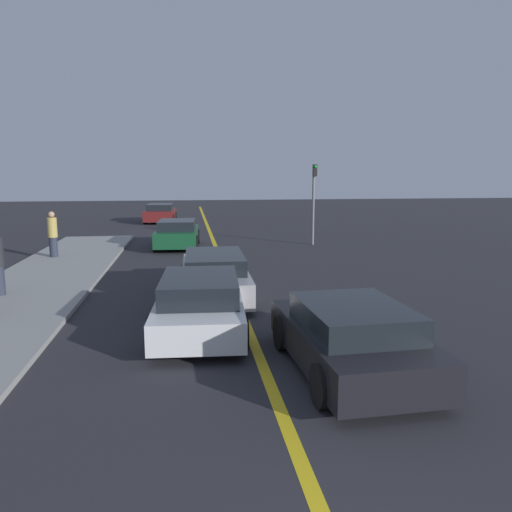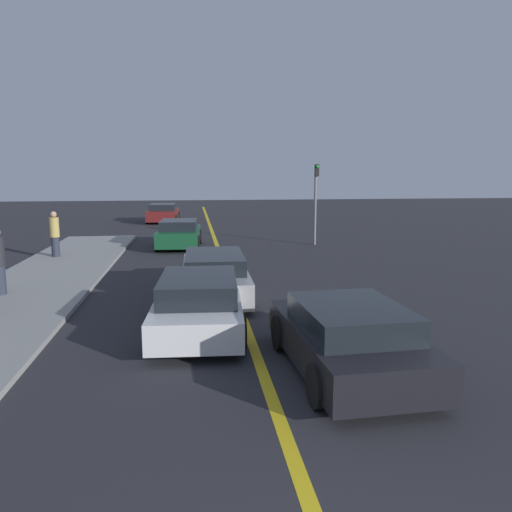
{
  "view_description": "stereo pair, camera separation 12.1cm",
  "coord_description": "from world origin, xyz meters",
  "px_view_note": "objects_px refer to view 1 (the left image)",
  "views": [
    {
      "loc": [
        -1.28,
        -1.93,
        3.42
      ],
      "look_at": [
        0.58,
        11.5,
        1.13
      ],
      "focal_mm": 35.0,
      "sensor_mm": 36.0,
      "label": 1
    },
    {
      "loc": [
        -1.16,
        -1.94,
        3.42
      ],
      "look_at": [
        0.58,
        11.5,
        1.13
      ],
      "focal_mm": 35.0,
      "sensor_mm": 36.0,
      "label": 2
    }
  ],
  "objects_px": {
    "car_ahead_center": "(200,303)",
    "car_parked_left_lot": "(177,234)",
    "car_near_right_lane": "(350,338)",
    "car_oncoming_far": "(160,213)",
    "pedestrian_by_sign": "(53,234)",
    "car_far_distant": "(214,275)",
    "traffic_light": "(314,195)"
  },
  "relations": [
    {
      "from": "car_ahead_center",
      "to": "car_far_distant",
      "type": "relative_size",
      "value": 0.93
    },
    {
      "from": "car_far_distant",
      "to": "pedestrian_by_sign",
      "type": "relative_size",
      "value": 2.69
    },
    {
      "from": "car_oncoming_far",
      "to": "traffic_light",
      "type": "xyz_separation_m",
      "value": [
        7.71,
        -11.9,
        1.71
      ]
    },
    {
      "from": "car_near_right_lane",
      "to": "pedestrian_by_sign",
      "type": "bearing_deg",
      "value": 119.66
    },
    {
      "from": "car_ahead_center",
      "to": "pedestrian_by_sign",
      "type": "height_order",
      "value": "pedestrian_by_sign"
    },
    {
      "from": "car_near_right_lane",
      "to": "car_oncoming_far",
      "type": "bearing_deg",
      "value": 96.5
    },
    {
      "from": "car_near_right_lane",
      "to": "car_oncoming_far",
      "type": "xyz_separation_m",
      "value": [
        -4.55,
        26.87,
        0.01
      ]
    },
    {
      "from": "car_oncoming_far",
      "to": "pedestrian_by_sign",
      "type": "height_order",
      "value": "pedestrian_by_sign"
    },
    {
      "from": "car_ahead_center",
      "to": "pedestrian_by_sign",
      "type": "xyz_separation_m",
      "value": [
        -5.46,
        9.72,
        0.4
      ]
    },
    {
      "from": "car_parked_left_lot",
      "to": "car_oncoming_far",
      "type": "relative_size",
      "value": 0.99
    },
    {
      "from": "car_ahead_center",
      "to": "car_far_distant",
      "type": "distance_m",
      "value": 3.07
    },
    {
      "from": "car_near_right_lane",
      "to": "traffic_light",
      "type": "relative_size",
      "value": 1.08
    },
    {
      "from": "car_near_right_lane",
      "to": "car_parked_left_lot",
      "type": "distance_m",
      "value": 15.28
    },
    {
      "from": "car_parked_left_lot",
      "to": "car_oncoming_far",
      "type": "height_order",
      "value": "car_parked_left_lot"
    },
    {
      "from": "traffic_light",
      "to": "car_near_right_lane",
      "type": "bearing_deg",
      "value": -101.94
    },
    {
      "from": "traffic_light",
      "to": "car_parked_left_lot",
      "type": "bearing_deg",
      "value": -179.75
    },
    {
      "from": "car_near_right_lane",
      "to": "car_far_distant",
      "type": "distance_m",
      "value": 6.03
    },
    {
      "from": "car_near_right_lane",
      "to": "car_far_distant",
      "type": "relative_size",
      "value": 0.85
    },
    {
      "from": "pedestrian_by_sign",
      "to": "car_oncoming_far",
      "type": "bearing_deg",
      "value": 76.73
    },
    {
      "from": "car_parked_left_lot",
      "to": "pedestrian_by_sign",
      "type": "bearing_deg",
      "value": -148.56
    },
    {
      "from": "car_near_right_lane",
      "to": "traffic_light",
      "type": "height_order",
      "value": "traffic_light"
    },
    {
      "from": "pedestrian_by_sign",
      "to": "car_far_distant",
      "type": "bearing_deg",
      "value": -48.37
    },
    {
      "from": "car_ahead_center",
      "to": "car_far_distant",
      "type": "bearing_deg",
      "value": 84.1
    },
    {
      "from": "car_ahead_center",
      "to": "car_oncoming_far",
      "type": "xyz_separation_m",
      "value": [
        -2.05,
        24.22,
        0.01
      ]
    },
    {
      "from": "car_near_right_lane",
      "to": "car_ahead_center",
      "type": "relative_size",
      "value": 0.92
    },
    {
      "from": "car_ahead_center",
      "to": "pedestrian_by_sign",
      "type": "distance_m",
      "value": 11.16
    },
    {
      "from": "car_near_right_lane",
      "to": "car_ahead_center",
      "type": "bearing_deg",
      "value": 130.23
    },
    {
      "from": "car_near_right_lane",
      "to": "pedestrian_by_sign",
      "type": "height_order",
      "value": "pedestrian_by_sign"
    },
    {
      "from": "car_ahead_center",
      "to": "car_parked_left_lot",
      "type": "relative_size",
      "value": 1.13
    },
    {
      "from": "car_near_right_lane",
      "to": "car_ahead_center",
      "type": "xyz_separation_m",
      "value": [
        -2.5,
        2.65,
        0.0
      ]
    },
    {
      "from": "pedestrian_by_sign",
      "to": "traffic_light",
      "type": "bearing_deg",
      "value": 13.13
    },
    {
      "from": "car_parked_left_lot",
      "to": "pedestrian_by_sign",
      "type": "height_order",
      "value": "pedestrian_by_sign"
    }
  ]
}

